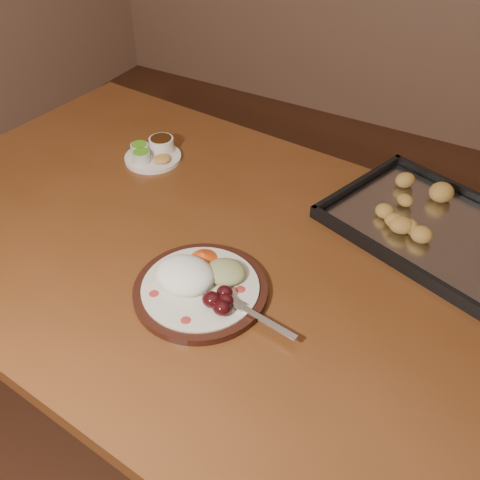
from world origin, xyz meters
The scene contains 5 objects.
ground centered at (0.00, 0.00, 0.00)m, with size 4.00×4.00×0.00m, color #4E291A.
dining_table centered at (-0.07, -0.06, 0.65)m, with size 1.57×1.02×0.75m.
dinner_plate centered at (-0.03, -0.19, 0.77)m, with size 0.33×0.25×0.06m.
condiment_saucer centered at (-0.38, 0.14, 0.77)m, with size 0.14×0.14×0.05m.
baking_tray centered at (0.32, 0.20, 0.76)m, with size 0.51×0.44×0.05m.
Camera 1 is at (0.39, -0.76, 1.48)m, focal length 40.00 mm.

